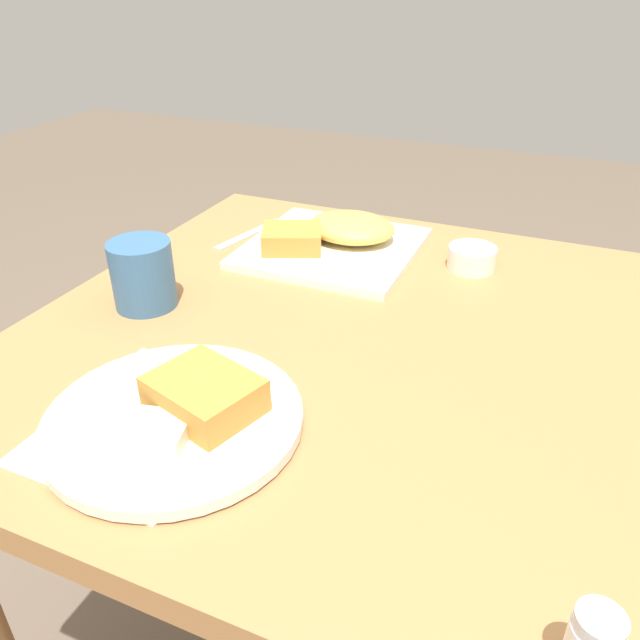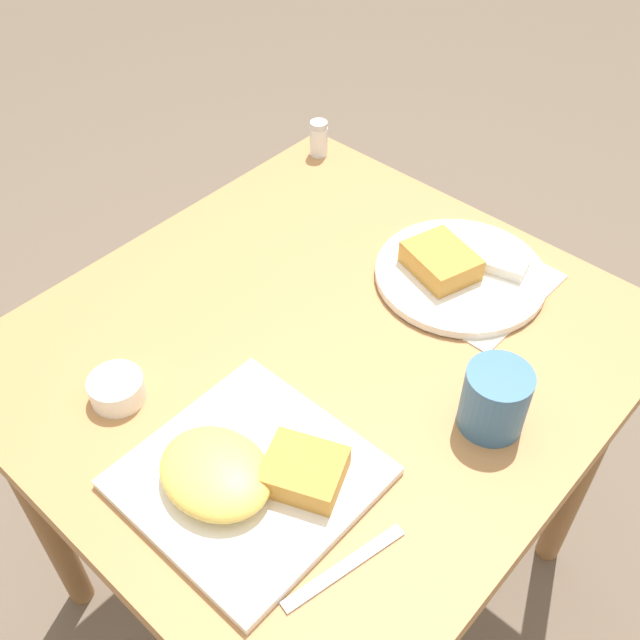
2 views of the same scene
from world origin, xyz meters
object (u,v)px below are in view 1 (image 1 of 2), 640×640
(plate_square_near, at_px, (334,239))
(sauce_ramekin, at_px, (472,257))
(plate_oval_far, at_px, (178,414))
(coffee_mug, at_px, (143,274))
(butter_knife, at_px, (249,234))

(plate_square_near, relative_size, sauce_ramekin, 3.61)
(plate_oval_far, bearing_deg, plate_square_near, -87.19)
(coffee_mug, bearing_deg, plate_oval_far, 133.38)
(plate_oval_far, height_order, butter_knife, plate_oval_far)
(plate_square_near, bearing_deg, coffee_mug, 58.79)
(plate_oval_far, relative_size, coffee_mug, 2.83)
(plate_square_near, relative_size, plate_oval_far, 1.01)
(sauce_ramekin, bearing_deg, butter_knife, 2.74)
(plate_square_near, xyz_separation_m, sauce_ramekin, (-0.24, -0.02, -0.00))
(plate_square_near, xyz_separation_m, butter_knife, (0.17, -0.00, -0.02))
(butter_knife, xyz_separation_m, coffee_mug, (0.01, 0.30, 0.05))
(butter_knife, bearing_deg, plate_square_near, 102.09)
(plate_square_near, relative_size, butter_knife, 1.65)
(plate_oval_far, bearing_deg, coffee_mug, -46.62)
(coffee_mug, bearing_deg, butter_knife, -91.63)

